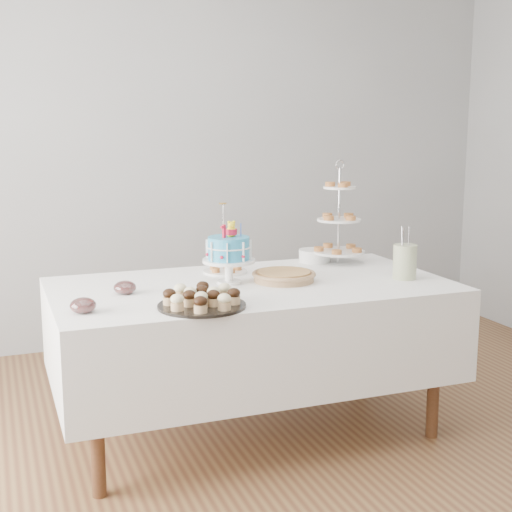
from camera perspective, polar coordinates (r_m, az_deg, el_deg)
name	(u,v)px	position (r m, az deg, el deg)	size (l,w,h in m)	color
floor	(274,457)	(3.47, 1.46, -15.76)	(5.00, 5.00, 0.00)	brown
walls	(276,168)	(3.12, 1.58, 7.07)	(5.04, 4.04, 2.70)	#939698
table	(252,328)	(3.53, -0.34, -5.82)	(1.92, 1.02, 0.77)	white
birthday_cake	(229,262)	(3.46, -2.19, -0.48)	(0.26, 0.26, 0.39)	white
cupcake_tray	(202,298)	(3.04, -4.37, -3.33)	(0.38, 0.38, 0.09)	black
pie	(284,276)	(3.53, 2.24, -1.57)	(0.32, 0.32, 0.05)	tan
tiered_stand	(339,220)	(3.98, 6.64, 2.85)	(0.30, 0.30, 0.57)	silver
plate_stack	(315,256)	(4.03, 4.71, 0.03)	(0.18, 0.18, 0.07)	white
pastry_plate	(225,270)	(3.73, -2.49, -1.11)	(0.23, 0.23, 0.03)	white
jam_bowl_a	(83,306)	(3.03, -13.67, -3.88)	(0.11, 0.11, 0.06)	silver
jam_bowl_b	(125,288)	(3.32, -10.45, -2.51)	(0.10, 0.10, 0.06)	silver
utensil_pitcher	(405,260)	(3.65, 11.83, -0.33)	(0.12, 0.12, 0.26)	beige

